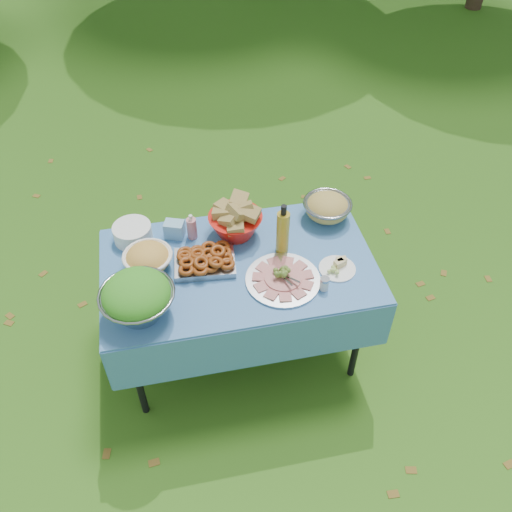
{
  "coord_description": "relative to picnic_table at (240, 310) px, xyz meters",
  "views": [
    {
      "loc": [
        -0.32,
        -2.01,
        2.84
      ],
      "look_at": [
        0.1,
        0.0,
        0.8
      ],
      "focal_mm": 38.0,
      "sensor_mm": 36.0,
      "label": 1
    }
  ],
  "objects": [
    {
      "name": "ground",
      "position": [
        0.0,
        0.0,
        -0.38
      ],
      "size": [
        80.0,
        80.0,
        0.0
      ],
      "primitive_type": "plane",
      "color": "#193609",
      "rests_on": "ground"
    },
    {
      "name": "picnic_table",
      "position": [
        0.0,
        0.0,
        0.0
      ],
      "size": [
        1.46,
        0.86,
        0.76
      ],
      "primitive_type": "cube",
      "color": "#73A8DD",
      "rests_on": "ground"
    },
    {
      "name": "salad_bowl",
      "position": [
        -0.53,
        -0.24,
        0.5
      ],
      "size": [
        0.47,
        0.47,
        0.24
      ],
      "primitive_type": null,
      "rotation": [
        0.0,
        0.0,
        0.37
      ],
      "color": "gray",
      "rests_on": "picnic_table"
    },
    {
      "name": "pasta_bowl_white",
      "position": [
        -0.47,
        0.07,
        0.45
      ],
      "size": [
        0.3,
        0.3,
        0.14
      ],
      "primitive_type": null,
      "rotation": [
        0.0,
        0.0,
        -0.21
      ],
      "color": "white",
      "rests_on": "picnic_table"
    },
    {
      "name": "plate_stack",
      "position": [
        -0.54,
        0.31,
        0.43
      ],
      "size": [
        0.27,
        0.27,
        0.1
      ],
      "primitive_type": "cylinder",
      "rotation": [
        0.0,
        0.0,
        0.29
      ],
      "color": "white",
      "rests_on": "picnic_table"
    },
    {
      "name": "wipes_box",
      "position": [
        -0.31,
        0.29,
        0.43
      ],
      "size": [
        0.13,
        0.11,
        0.1
      ],
      "primitive_type": "cube",
      "rotation": [
        0.0,
        0.0,
        -0.35
      ],
      "color": "#84B9DE",
      "rests_on": "picnic_table"
    },
    {
      "name": "sanitizer_bottle",
      "position": [
        -0.22,
        0.26,
        0.46
      ],
      "size": [
        0.07,
        0.07,
        0.16
      ],
      "primitive_type": "cylinder",
      "rotation": [
        0.0,
        0.0,
        -0.3
      ],
      "color": "#D27C83",
      "rests_on": "picnic_table"
    },
    {
      "name": "bread_bowl",
      "position": [
        0.03,
        0.24,
        0.48
      ],
      "size": [
        0.38,
        0.38,
        0.2
      ],
      "primitive_type": null,
      "rotation": [
        0.0,
        0.0,
        -0.32
      ],
      "color": "red",
      "rests_on": "picnic_table"
    },
    {
      "name": "pasta_bowl_steel",
      "position": [
        0.58,
        0.28,
        0.45
      ],
      "size": [
        0.3,
        0.3,
        0.15
      ],
      "primitive_type": null,
      "rotation": [
        0.0,
        0.0,
        -0.07
      ],
      "color": "gray",
      "rests_on": "picnic_table"
    },
    {
      "name": "fried_tray",
      "position": [
        -0.18,
        0.03,
        0.42
      ],
      "size": [
        0.34,
        0.25,
        0.08
      ],
      "primitive_type": "cube",
      "rotation": [
        0.0,
        0.0,
        -0.09
      ],
      "color": "#A4A5A8",
      "rests_on": "picnic_table"
    },
    {
      "name": "charcuterie_platter",
      "position": [
        0.21,
        -0.16,
        0.43
      ],
      "size": [
        0.41,
        0.41,
        0.09
      ],
      "primitive_type": "cylinder",
      "rotation": [
        0.0,
        0.0,
        -0.03
      ],
      "color": "silver",
      "rests_on": "picnic_table"
    },
    {
      "name": "oil_bottle",
      "position": [
        0.25,
        0.06,
        0.54
      ],
      "size": [
        0.08,
        0.08,
        0.32
      ],
      "primitive_type": "cylinder",
      "rotation": [
        0.0,
        0.0,
        -0.09
      ],
      "color": "#B49422",
      "rests_on": "picnic_table"
    },
    {
      "name": "cheese_plate",
      "position": [
        0.51,
        -0.14,
        0.41
      ],
      "size": [
        0.23,
        0.23,
        0.05
      ],
      "primitive_type": "cylinder",
      "rotation": [
        0.0,
        0.0,
        0.19
      ],
      "color": "white",
      "rests_on": "picnic_table"
    },
    {
      "name": "shaker",
      "position": [
        0.4,
        -0.26,
        0.42
      ],
      "size": [
        0.06,
        0.06,
        0.08
      ],
      "primitive_type": "cylinder",
      "rotation": [
        0.0,
        0.0,
        -0.15
      ],
      "color": "silver",
      "rests_on": "picnic_table"
    }
  ]
}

